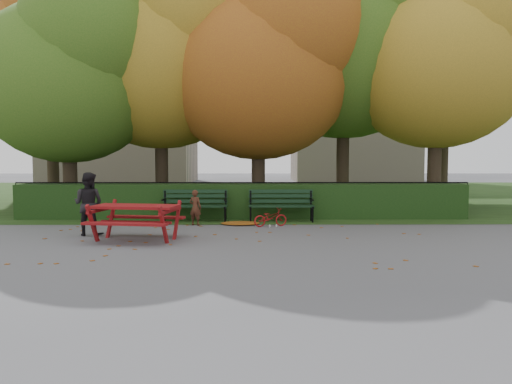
{
  "coord_description": "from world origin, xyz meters",
  "views": [
    {
      "loc": [
        0.28,
        -10.11,
        1.79
      ],
      "look_at": [
        0.38,
        1.16,
        1.0
      ],
      "focal_mm": 35.0,
      "sensor_mm": 36.0,
      "label": 1
    }
  ],
  "objects_px": {
    "tree_a": "(75,69)",
    "tree_g": "(456,66)",
    "tree_f": "(57,54)",
    "bicycle": "(270,217)",
    "tree_d": "(357,34)",
    "bench_left": "(195,203)",
    "child": "(195,208)",
    "tree_e": "(450,52)",
    "bench_right": "(281,203)",
    "tree_c": "(269,61)",
    "adult": "(88,204)",
    "tree_b": "(170,48)",
    "picnic_table": "(136,213)"
  },
  "relations": [
    {
      "from": "bench_left",
      "to": "picnic_table",
      "type": "height_order",
      "value": "bench_left"
    },
    {
      "from": "bicycle",
      "to": "tree_e",
      "type": "bearing_deg",
      "value": -80.9
    },
    {
      "from": "tree_b",
      "to": "tree_d",
      "type": "bearing_deg",
      "value": 4.38
    },
    {
      "from": "tree_a",
      "to": "tree_g",
      "type": "bearing_deg",
      "value": 17.19
    },
    {
      "from": "bench_left",
      "to": "child",
      "type": "relative_size",
      "value": 1.92
    },
    {
      "from": "tree_g",
      "to": "bench_right",
      "type": "height_order",
      "value": "tree_g"
    },
    {
      "from": "tree_d",
      "to": "picnic_table",
      "type": "distance_m",
      "value": 10.52
    },
    {
      "from": "tree_b",
      "to": "tree_e",
      "type": "distance_m",
      "value": 9.03
    },
    {
      "from": "child",
      "to": "tree_d",
      "type": "bearing_deg",
      "value": -116.51
    },
    {
      "from": "tree_a",
      "to": "tree_d",
      "type": "xyz_separation_m",
      "value": [
        9.07,
        1.65,
        1.46
      ]
    },
    {
      "from": "tree_b",
      "to": "adult",
      "type": "relative_size",
      "value": 6.09
    },
    {
      "from": "tree_a",
      "to": "tree_g",
      "type": "xyz_separation_m",
      "value": [
        13.52,
        4.18,
        0.85
      ]
    },
    {
      "from": "picnic_table",
      "to": "child",
      "type": "bearing_deg",
      "value": 76.24
    },
    {
      "from": "tree_b",
      "to": "picnic_table",
      "type": "bearing_deg",
      "value": -87.8
    },
    {
      "from": "tree_b",
      "to": "tree_d",
      "type": "distance_m",
      "value": 6.37
    },
    {
      "from": "bench_right",
      "to": "bicycle",
      "type": "bearing_deg",
      "value": -108.03
    },
    {
      "from": "tree_f",
      "to": "bicycle",
      "type": "height_order",
      "value": "tree_f"
    },
    {
      "from": "bench_right",
      "to": "child",
      "type": "height_order",
      "value": "child"
    },
    {
      "from": "tree_a",
      "to": "tree_f",
      "type": "height_order",
      "value": "tree_f"
    },
    {
      "from": "tree_c",
      "to": "tree_a",
      "type": "bearing_deg",
      "value": -176.35
    },
    {
      "from": "bench_left",
      "to": "tree_a",
      "type": "bearing_deg",
      "value": 154.24
    },
    {
      "from": "tree_e",
      "to": "tree_f",
      "type": "distance_m",
      "value": 14.1
    },
    {
      "from": "tree_d",
      "to": "tree_g",
      "type": "bearing_deg",
      "value": 29.61
    },
    {
      "from": "bicycle",
      "to": "tree_c",
      "type": "bearing_deg",
      "value": -20.34
    },
    {
      "from": "tree_a",
      "to": "bicycle",
      "type": "height_order",
      "value": "tree_a"
    },
    {
      "from": "bench_right",
      "to": "bicycle",
      "type": "height_order",
      "value": "bench_right"
    },
    {
      "from": "adult",
      "to": "tree_e",
      "type": "bearing_deg",
      "value": -143.64
    },
    {
      "from": "tree_a",
      "to": "adult",
      "type": "relative_size",
      "value": 5.18
    },
    {
      "from": "tree_b",
      "to": "picnic_table",
      "type": "distance_m",
      "value": 7.85
    },
    {
      "from": "tree_f",
      "to": "tree_d",
      "type": "bearing_deg",
      "value": -10.33
    },
    {
      "from": "picnic_table",
      "to": "adult",
      "type": "distance_m",
      "value": 1.44
    },
    {
      "from": "picnic_table",
      "to": "tree_f",
      "type": "bearing_deg",
      "value": 128.9
    },
    {
      "from": "tree_a",
      "to": "bicycle",
      "type": "distance_m",
      "value": 7.89
    },
    {
      "from": "picnic_table",
      "to": "tree_g",
      "type": "bearing_deg",
      "value": 50.52
    },
    {
      "from": "tree_g",
      "to": "bicycle",
      "type": "xyz_separation_m",
      "value": [
        -7.57,
        -7.09,
        -5.14
      ]
    },
    {
      "from": "tree_e",
      "to": "bench_left",
      "type": "xyz_separation_m",
      "value": [
        -7.82,
        -2.07,
        -4.56
      ]
    },
    {
      "from": "tree_a",
      "to": "adult",
      "type": "height_order",
      "value": "tree_a"
    },
    {
      "from": "tree_c",
      "to": "adult",
      "type": "distance_m",
      "value": 7.57
    },
    {
      "from": "tree_a",
      "to": "tree_c",
      "type": "xyz_separation_m",
      "value": [
        6.02,
        0.38,
        0.3
      ]
    },
    {
      "from": "tree_b",
      "to": "tree_c",
      "type": "bearing_deg",
      "value": -13.45
    },
    {
      "from": "bench_right",
      "to": "tree_d",
      "type": "bearing_deg",
      "value": 51.77
    },
    {
      "from": "tree_f",
      "to": "adult",
      "type": "height_order",
      "value": "tree_f"
    },
    {
      "from": "tree_b",
      "to": "picnic_table",
      "type": "height_order",
      "value": "tree_b"
    },
    {
      "from": "tree_b",
      "to": "bicycle",
      "type": "xyz_separation_m",
      "value": [
        3.21,
        -4.07,
        -5.17
      ]
    },
    {
      "from": "tree_a",
      "to": "tree_f",
      "type": "relative_size",
      "value": 0.81
    },
    {
      "from": "bench_left",
      "to": "bench_right",
      "type": "relative_size",
      "value": 1.0
    },
    {
      "from": "child",
      "to": "bench_left",
      "type": "bearing_deg",
      "value": -59.43
    },
    {
      "from": "bench_left",
      "to": "adult",
      "type": "xyz_separation_m",
      "value": [
        -2.15,
        -2.44,
        0.2
      ]
    },
    {
      "from": "bench_left",
      "to": "bench_right",
      "type": "height_order",
      "value": "same"
    },
    {
      "from": "child",
      "to": "tree_e",
      "type": "bearing_deg",
      "value": -136.59
    }
  ]
}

